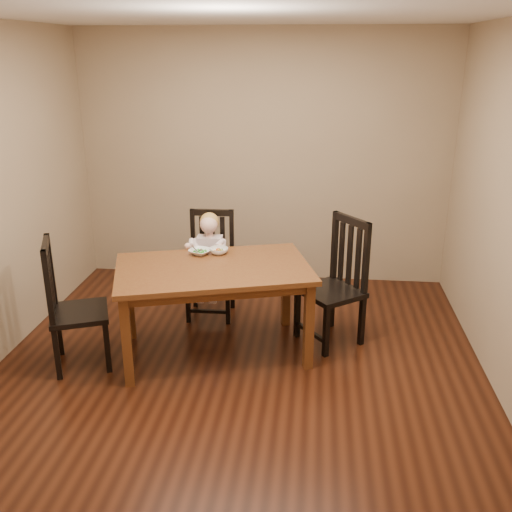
# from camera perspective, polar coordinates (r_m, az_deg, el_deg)

# --- Properties ---
(room) EXTENTS (4.01, 4.01, 2.71)m
(room) POSITION_cam_1_polar(r_m,az_deg,el_deg) (4.30, -1.86, 4.93)
(room) COLOR #3B190C
(room) RESTS_ON ground
(dining_table) EXTENTS (1.78, 1.36, 0.79)m
(dining_table) POSITION_cam_1_polar(r_m,az_deg,el_deg) (4.72, -4.28, -2.10)
(dining_table) COLOR #532813
(dining_table) RESTS_ON room
(chair_child) EXTENTS (0.45, 0.43, 1.02)m
(chair_child) POSITION_cam_1_polar(r_m,az_deg,el_deg) (5.53, -4.52, -1.03)
(chair_child) COLOR black
(chair_child) RESTS_ON room
(chair_left) EXTENTS (0.59, 0.60, 1.08)m
(chair_left) POSITION_cam_1_polar(r_m,az_deg,el_deg) (4.83, -17.97, -4.86)
(chair_left) COLOR black
(chair_left) RESTS_ON room
(chair_right) EXTENTS (0.66, 0.67, 1.12)m
(chair_right) POSITION_cam_1_polar(r_m,az_deg,el_deg) (5.04, 7.97, -2.76)
(chair_right) COLOR black
(chair_right) RESTS_ON room
(toddler) EXTENTS (0.32, 0.40, 0.54)m
(toddler) POSITION_cam_1_polar(r_m,az_deg,el_deg) (5.44, -4.65, 0.13)
(toddler) COLOR silver
(toddler) RESTS_ON chair_child
(bowl_peas) EXTENTS (0.24, 0.24, 0.04)m
(bowl_peas) POSITION_cam_1_polar(r_m,az_deg,el_deg) (4.97, -5.62, 0.42)
(bowl_peas) COLOR white
(bowl_peas) RESTS_ON dining_table
(bowl_veg) EXTENTS (0.17, 0.17, 0.05)m
(bowl_veg) POSITION_cam_1_polar(r_m,az_deg,el_deg) (4.98, -3.74, 0.52)
(bowl_veg) COLOR white
(bowl_veg) RESTS_ON dining_table
(fork) EXTENTS (0.10, 0.11, 0.05)m
(fork) POSITION_cam_1_polar(r_m,az_deg,el_deg) (4.94, -6.06, 0.56)
(fork) COLOR silver
(fork) RESTS_ON bowl_peas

